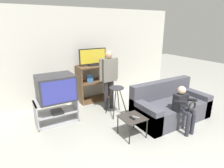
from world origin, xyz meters
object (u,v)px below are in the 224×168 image
tv_stand (57,111)px  remote_control_white (136,117)px  couch (169,107)px  folding_stool (117,93)px  media_shelf (94,82)px  person_seated_child (184,105)px  person_standing_adult (109,75)px  remote_control_black (132,118)px  television_main (56,88)px  television_flat (93,57)px  snack_table (132,119)px

tv_stand → remote_control_white: bearing=-49.1°
remote_control_white → couch: bearing=-17.8°
tv_stand → folding_stool: size_ratio=1.29×
media_shelf → person_seated_child: size_ratio=1.09×
person_standing_adult → person_seated_child: person_standing_adult is taller
tv_stand → person_seated_child: size_ratio=0.95×
media_shelf → remote_control_black: 2.17m
remote_control_white → tv_stand: bearing=102.3°
television_main → remote_control_white: 1.84m
tv_stand → media_shelf: 1.57m
television_flat → person_seated_child: 2.70m
remote_control_black → remote_control_white: (0.08, -0.01, 0.00)m
couch → person_seated_child: 0.62m
person_standing_adult → tv_stand: bearing=-178.3°
television_flat → folding_stool: television_flat is taller
person_seated_child → folding_stool: bearing=121.2°
person_standing_adult → person_seated_child: 1.92m
couch → person_standing_adult: bearing=129.4°
television_main → folding_stool: bearing=-14.4°
television_flat → tv_stand: bearing=-149.1°
television_flat → folding_stool: (0.09, -1.13, -0.70)m
folding_stool → remote_control_white: 1.05m
remote_control_white → couch: couch is taller
folding_stool → person_seated_child: person_seated_child is taller
television_flat → person_standing_adult: person_standing_adult is taller
media_shelf → remote_control_black: (-0.21, -2.16, -0.11)m
tv_stand → folding_stool: bearing=-14.4°
remote_control_black → couch: 1.28m
television_main → snack_table: television_main is taller
folding_stool → remote_control_black: 1.06m
media_shelf → remote_control_white: media_shelf is taller
tv_stand → media_shelf: size_ratio=0.88×
television_main → folding_stool: (1.35, -0.35, -0.26)m
person_seated_child → remote_control_white: bearing=163.3°
television_main → media_shelf: television_main is taller
television_flat → remote_control_white: bearing=-92.5°
snack_table → media_shelf: bearing=85.3°
folding_stool → person_seated_child: size_ratio=0.74×
couch → television_main: bearing=153.9°
television_main → remote_control_white: bearing=-49.6°
media_shelf → person_standing_adult: 0.85m
television_flat → person_seated_child: bearing=-70.0°
television_main → remote_control_black: bearing=-51.5°
media_shelf → television_flat: 0.74m
tv_stand → person_seated_child: bearing=-37.5°
person_standing_adult → person_seated_child: (0.79, -1.71, -0.35)m
snack_table → remote_control_black: remote_control_black is taller
television_flat → couch: 2.42m
media_shelf → snack_table: bearing=-94.7°
media_shelf → remote_control_black: size_ratio=7.31×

